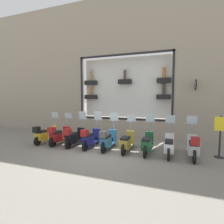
# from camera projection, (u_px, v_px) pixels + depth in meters

# --- Properties ---
(ground_plane) EXTENTS (120.00, 120.00, 0.00)m
(ground_plane) POSITION_uv_depth(u_px,v_px,m) (102.00, 152.00, 7.70)
(ground_plane) COLOR gray
(building_facade) EXTENTS (1.21, 36.00, 8.56)m
(building_facade) POSITION_uv_depth(u_px,v_px,m) (124.00, 65.00, 10.72)
(building_facade) COLOR gray
(building_facade) RESTS_ON ground_plane
(scooter_silver_0) EXTENTS (1.80, 0.61, 1.62)m
(scooter_silver_0) POSITION_uv_depth(u_px,v_px,m) (193.00, 147.00, 6.79)
(scooter_silver_0) COLOR black
(scooter_silver_0) RESTS_ON ground_plane
(scooter_white_1) EXTENTS (1.80, 0.61, 1.61)m
(scooter_white_1) POSITION_uv_depth(u_px,v_px,m) (169.00, 146.00, 7.15)
(scooter_white_1) COLOR black
(scooter_white_1) RESTS_ON ground_plane
(scooter_green_2) EXTENTS (1.80, 0.61, 1.63)m
(scooter_green_2) POSITION_uv_depth(u_px,v_px,m) (147.00, 144.00, 7.45)
(scooter_green_2) COLOR black
(scooter_green_2) RESTS_ON ground_plane
(scooter_olive_3) EXTENTS (1.80, 0.60, 1.57)m
(scooter_olive_3) POSITION_uv_depth(u_px,v_px,m) (127.00, 142.00, 7.74)
(scooter_olive_3) COLOR black
(scooter_olive_3) RESTS_ON ground_plane
(scooter_teal_4) EXTENTS (1.80, 0.61, 1.64)m
(scooter_teal_4) POSITION_uv_depth(u_px,v_px,m) (108.00, 140.00, 7.98)
(scooter_teal_4) COLOR black
(scooter_teal_4) RESTS_ON ground_plane
(scooter_navy_5) EXTENTS (1.80, 0.60, 1.69)m
(scooter_navy_5) POSITION_uv_depth(u_px,v_px,m) (90.00, 138.00, 8.28)
(scooter_navy_5) COLOR black
(scooter_navy_5) RESTS_ON ground_plane
(scooter_black_6) EXTENTS (1.79, 0.60, 1.67)m
(scooter_black_6) POSITION_uv_depth(u_px,v_px,m) (74.00, 137.00, 8.57)
(scooter_black_6) COLOR black
(scooter_black_6) RESTS_ON ground_plane
(scooter_red_7) EXTENTS (1.80, 0.61, 1.56)m
(scooter_red_7) POSITION_uv_depth(u_px,v_px,m) (59.00, 135.00, 8.87)
(scooter_red_7) COLOR black
(scooter_red_7) RESTS_ON ground_plane
(scooter_yellow_8) EXTENTS (1.79, 0.61, 1.58)m
(scooter_yellow_8) POSITION_uv_depth(u_px,v_px,m) (44.00, 134.00, 9.17)
(scooter_yellow_8) COLOR black
(scooter_yellow_8) RESTS_ON ground_plane
(shop_sign_post) EXTENTS (0.36, 0.45, 1.69)m
(shop_sign_post) POSITION_uv_depth(u_px,v_px,m) (220.00, 135.00, 6.91)
(shop_sign_post) COLOR #232326
(shop_sign_post) RESTS_ON ground_plane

